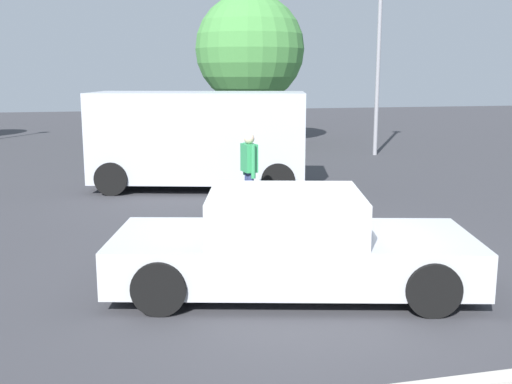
% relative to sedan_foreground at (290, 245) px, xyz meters
% --- Properties ---
extents(ground_plane, '(80.00, 80.00, 0.00)m').
position_rel_sedan_foreground_xyz_m(ground_plane, '(0.19, -0.02, -0.59)').
color(ground_plane, '#38383D').
extents(sedan_foreground, '(4.82, 2.86, 1.27)m').
position_rel_sedan_foreground_xyz_m(sedan_foreground, '(0.00, 0.00, 0.00)').
color(sedan_foreground, '#B7BABF').
rests_on(sedan_foreground, ground_plane).
extents(dog, '(0.46, 0.52, 0.38)m').
position_rel_sedan_foreground_xyz_m(dog, '(2.20, 1.67, -0.36)').
color(dog, white).
rests_on(dog, ground_plane).
extents(van_white, '(5.35, 3.31, 2.30)m').
position_rel_sedan_foreground_xyz_m(van_white, '(-0.10, 7.36, 0.65)').
color(van_white, '#B2B7C1').
rests_on(van_white, ground_plane).
extents(pedestrian, '(0.29, 0.57, 1.56)m').
position_rel_sedan_foreground_xyz_m(pedestrian, '(0.53, 4.69, 0.34)').
color(pedestrian, navy).
rests_on(pedestrian, ground_plane).
extents(light_post_near, '(0.44, 0.44, 7.26)m').
position_rel_sedan_foreground_xyz_m(light_post_near, '(6.61, 12.12, 4.25)').
color(light_post_near, gray).
rests_on(light_post_near, ground_plane).
extents(tree_back_center, '(4.22, 4.22, 5.78)m').
position_rel_sedan_foreground_xyz_m(tree_back_center, '(3.23, 16.52, 3.07)').
color(tree_back_center, brown).
rests_on(tree_back_center, ground_plane).
extents(tree_back_right, '(2.63, 2.63, 4.40)m').
position_rel_sedan_foreground_xyz_m(tree_back_right, '(5.27, 25.34, 2.46)').
color(tree_back_right, brown).
rests_on(tree_back_right, ground_plane).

